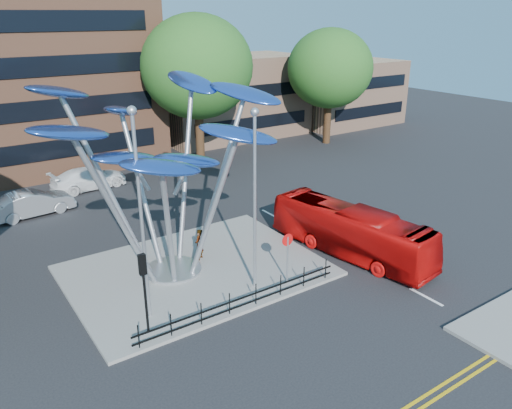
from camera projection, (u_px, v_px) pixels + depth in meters
ground at (286, 323)px, 20.71m from camera, size 120.00×120.00×0.00m
traffic_island at (196, 270)px, 24.77m from camera, size 12.00×9.00×0.15m
low_building_near at (231, 97)px, 50.78m from camera, size 15.00×8.00×8.00m
low_building_far at (345, 92)px, 56.81m from camera, size 12.00×8.00×7.00m
tree_right at (197, 67)px, 38.95m from camera, size 8.80×8.80×12.11m
tree_far at (330, 69)px, 46.67m from camera, size 8.00×8.00×10.81m
leaf_sculpture at (161, 136)px, 22.28m from camera, size 12.72×9.54×9.51m
street_lamp_left at (140, 200)px, 19.10m from camera, size 0.36×0.36×8.80m
street_lamp_right at (255, 186)px, 21.44m from camera, size 0.36×0.36×8.30m
traffic_light_island at (143, 277)px, 19.05m from camera, size 0.28×0.18×3.42m
no_entry_sign_island at (287, 249)px, 23.05m from camera, size 0.60×0.10×2.45m
pedestrian_railing_front at (243, 301)px, 21.29m from camera, size 10.00×0.06×1.00m
red_bus at (351, 231)px, 26.20m from camera, size 3.57×9.62×2.62m
pedestrian at (199, 244)px, 25.49m from camera, size 0.71×0.68×1.64m
parked_car_mid at (33, 203)px, 31.40m from camera, size 5.08×2.22×1.62m
parked_car_right at (89, 178)px, 36.21m from camera, size 5.55×2.67×1.56m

